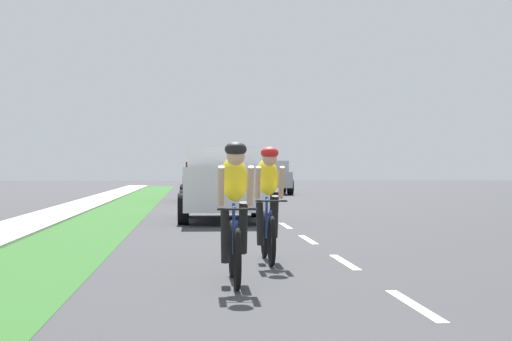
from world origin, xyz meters
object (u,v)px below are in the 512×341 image
(cyclist_lead, at_px, (235,211))
(cyclist_trailing, at_px, (268,203))
(pickup_silver, at_px, (267,177))
(sedan_maroon, at_px, (206,181))
(suv_white, at_px, (222,182))

(cyclist_lead, height_order, cyclist_trailing, same)
(cyclist_lead, xyz_separation_m, pickup_silver, (3.30, 31.32, 0.02))
(cyclist_trailing, distance_m, sedan_maroon, 20.79)
(pickup_silver, bearing_deg, cyclist_lead, -96.02)
(suv_white, relative_size, pickup_silver, 0.92)
(cyclist_trailing, bearing_deg, sedan_maroon, 91.37)
(suv_white, distance_m, sedan_maroon, 11.84)
(suv_white, xyz_separation_m, sedan_maroon, (-0.21, 11.84, -0.18))
(cyclist_trailing, xyz_separation_m, pickup_silver, (2.73, 29.26, 0.02))
(suv_white, xyz_separation_m, pickup_silver, (3.02, 20.31, -0.12))
(cyclist_trailing, relative_size, pickup_silver, 0.34)
(cyclist_lead, xyz_separation_m, suv_white, (0.28, 11.01, 0.14))
(sedan_maroon, bearing_deg, pickup_silver, 69.13)
(cyclist_trailing, relative_size, suv_white, 0.37)
(sedan_maroon, bearing_deg, suv_white, -88.99)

